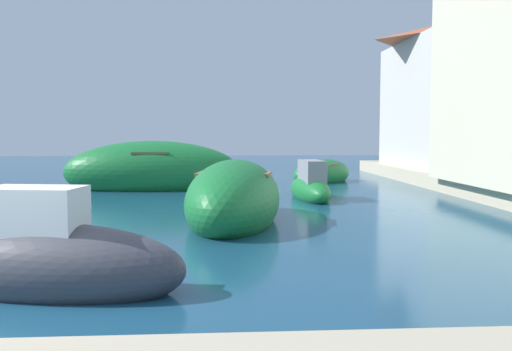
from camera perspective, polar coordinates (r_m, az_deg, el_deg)
quay_promenade at (r=6.05m, az=10.41°, el=-12.03°), size 44.00×32.00×0.50m
moored_boat_0 at (r=16.44m, az=5.52°, el=-1.24°), size 1.18×3.14×1.33m
moored_boat_4 at (r=7.36m, az=-19.82°, el=-8.27°), size 3.40×1.75×1.54m
moored_boat_5 at (r=12.14m, az=-2.23°, el=-2.50°), size 2.68×4.97×1.75m
moored_boat_6 at (r=21.90m, az=6.75°, el=0.17°), size 3.16×3.06×1.16m
moored_boat_7 at (r=19.55m, az=-10.46°, el=0.38°), size 6.04×2.47×2.12m
waterfront_building_annex at (r=24.76m, az=20.58°, el=7.97°), size 5.48×7.32×6.08m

